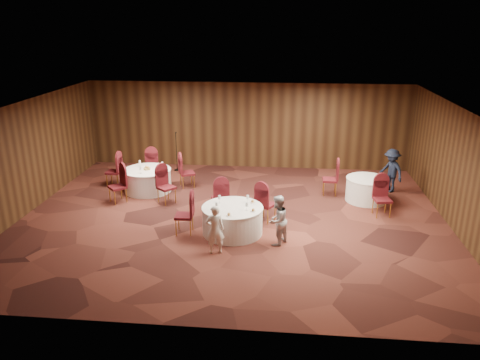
# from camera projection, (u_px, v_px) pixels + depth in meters

# --- Properties ---
(ground) EXTENTS (12.00, 12.00, 0.00)m
(ground) POSITION_uv_depth(u_px,v_px,m) (232.00, 218.00, 13.33)
(ground) COLOR black
(ground) RESTS_ON ground
(room_shell) EXTENTS (12.00, 12.00, 12.00)m
(room_shell) POSITION_uv_depth(u_px,v_px,m) (232.00, 152.00, 12.69)
(room_shell) COLOR silver
(room_shell) RESTS_ON ground
(table_main) EXTENTS (1.61, 1.61, 0.74)m
(table_main) POSITION_uv_depth(u_px,v_px,m) (233.00, 220.00, 12.32)
(table_main) COLOR white
(table_main) RESTS_ON ground
(table_left) EXTENTS (1.55, 1.55, 0.74)m
(table_left) POSITION_uv_depth(u_px,v_px,m) (148.00, 180.00, 15.35)
(table_left) COLOR white
(table_left) RESTS_ON ground
(table_right) EXTENTS (1.29, 1.29, 0.74)m
(table_right) POSITION_uv_depth(u_px,v_px,m) (367.00, 189.00, 14.52)
(table_right) COLOR white
(table_right) RESTS_ON ground
(chairs_main) EXTENTS (2.73, 1.93, 1.00)m
(chairs_main) POSITION_uv_depth(u_px,v_px,m) (224.00, 206.00, 12.92)
(chairs_main) COLOR #440D0F
(chairs_main) RESTS_ON ground
(chairs_left) EXTENTS (3.11, 2.96, 1.00)m
(chairs_left) POSITION_uv_depth(u_px,v_px,m) (148.00, 176.00, 15.34)
(chairs_left) COLOR #440D0F
(chairs_left) RESTS_ON ground
(chairs_right) EXTENTS (1.91, 2.19, 1.00)m
(chairs_right) POSITION_uv_depth(u_px,v_px,m) (355.00, 189.00, 14.20)
(chairs_right) COLOR #440D0F
(chairs_right) RESTS_ON ground
(tabletop_main) EXTENTS (1.05, 1.08, 0.22)m
(tabletop_main) POSITION_uv_depth(u_px,v_px,m) (239.00, 205.00, 12.10)
(tabletop_main) COLOR silver
(tabletop_main) RESTS_ON table_main
(tabletop_left) EXTENTS (0.86, 0.78, 0.22)m
(tabletop_left) POSITION_uv_depth(u_px,v_px,m) (147.00, 167.00, 15.21)
(tabletop_left) COLOR silver
(tabletop_left) RESTS_ON table_left
(tabletop_right) EXTENTS (0.08, 0.08, 0.22)m
(tabletop_right) POSITION_uv_depth(u_px,v_px,m) (376.00, 176.00, 14.12)
(tabletop_right) COLOR silver
(tabletop_right) RESTS_ON table_right
(mic_stand) EXTENTS (0.24, 0.24, 1.46)m
(mic_stand) POSITION_uv_depth(u_px,v_px,m) (177.00, 160.00, 17.44)
(mic_stand) COLOR black
(mic_stand) RESTS_ON ground
(woman_a) EXTENTS (0.50, 0.38, 1.24)m
(woman_a) POSITION_uv_depth(u_px,v_px,m) (215.00, 229.00, 11.19)
(woman_a) COLOR white
(woman_a) RESTS_ON ground
(woman_b) EXTENTS (0.75, 0.80, 1.30)m
(woman_b) POSITION_uv_depth(u_px,v_px,m) (277.00, 220.00, 11.62)
(woman_b) COLOR #B3B3B8
(woman_b) RESTS_ON ground
(man_c) EXTENTS (0.96, 1.07, 1.43)m
(man_c) POSITION_uv_depth(u_px,v_px,m) (391.00, 171.00, 15.21)
(man_c) COLOR black
(man_c) RESTS_ON ground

